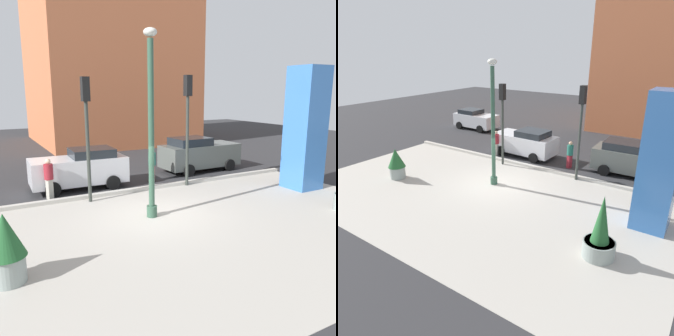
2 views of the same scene
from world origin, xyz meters
TOP-DOWN VIEW (x-y plane):
  - ground_plane at (0.00, 4.00)m, footprint 60.00×60.00m
  - plaza_pavement at (0.00, -2.00)m, footprint 18.00×10.00m
  - curb_strip at (0.00, 3.12)m, footprint 18.00×0.24m
  - lamp_post at (-0.16, -0.08)m, footprint 0.44×0.44m
  - art_pillar_blue at (7.44, 0.08)m, footprint 1.33×1.33m
  - potted_plant_curbside at (-4.98, -2.41)m, footprint 0.92×0.92m
  - traffic_light_far_side at (-1.52, 2.65)m, footprint 0.28×0.42m
  - traffic_light_corner at (3.14, 2.93)m, footprint 0.28×0.42m
  - car_curb_west at (5.40, 5.32)m, footprint 4.41×2.17m
  - car_curb_east at (-1.27, 4.88)m, footprint 4.22×2.17m
  - pedestrian_by_curb at (2.08, 4.39)m, footprint 0.44×0.44m
  - pedestrian_on_sidewalk at (-2.84, 3.78)m, footprint 0.44×0.44m

SIDE VIEW (x-z plane):
  - ground_plane at x=0.00m, z-range 0.00..0.00m
  - plaza_pavement at x=0.00m, z-range -0.01..0.01m
  - curb_strip at x=0.00m, z-range 0.00..0.16m
  - potted_plant_curbside at x=-4.98m, z-range 0.04..1.70m
  - car_curb_east at x=-1.27m, z-range 0.01..1.79m
  - pedestrian_by_curb at x=2.08m, z-range 0.09..1.71m
  - pedestrian_on_sidewalk at x=-2.84m, z-range 0.09..1.76m
  - car_curb_west at x=5.40m, z-range 0.00..1.87m
  - art_pillar_blue at x=7.44m, z-range 0.00..5.35m
  - lamp_post at x=-0.16m, z-range -0.08..6.16m
  - traffic_light_far_side at x=-1.52m, z-range 0.83..5.65m
  - traffic_light_corner at x=3.14m, z-range 0.84..5.82m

